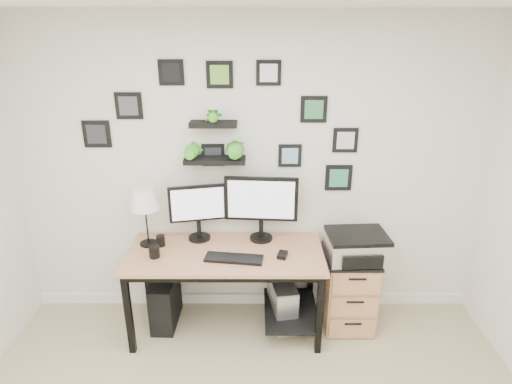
{
  "coord_description": "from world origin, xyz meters",
  "views": [
    {
      "loc": [
        0.04,
        -1.44,
        2.48
      ],
      "look_at": [
        0.04,
        1.83,
        1.2
      ],
      "focal_mm": 30.0,
      "sensor_mm": 36.0,
      "label": 1
    }
  ],
  "objects_px": {
    "pc_tower_black": "(165,301)",
    "monitor_right": "(261,203)",
    "desk": "(230,263)",
    "table_lamp": "(144,201)",
    "mug": "(154,252)",
    "pc_tower_grey": "(282,303)",
    "file_cabinet": "(348,289)",
    "monitor_left": "(198,208)",
    "printer": "(356,246)"
  },
  "relations": [
    {
      "from": "table_lamp",
      "to": "pc_tower_black",
      "type": "distance_m",
      "value": 0.94
    },
    {
      "from": "desk",
      "to": "mug",
      "type": "distance_m",
      "value": 0.63
    },
    {
      "from": "monitor_right",
      "to": "mug",
      "type": "height_order",
      "value": "monitor_right"
    },
    {
      "from": "pc_tower_black",
      "to": "file_cabinet",
      "type": "bearing_deg",
      "value": 1.91
    },
    {
      "from": "pc_tower_black",
      "to": "pc_tower_grey",
      "type": "bearing_deg",
      "value": 0.39
    },
    {
      "from": "desk",
      "to": "monitor_right",
      "type": "distance_m",
      "value": 0.56
    },
    {
      "from": "desk",
      "to": "pc_tower_grey",
      "type": "height_order",
      "value": "desk"
    },
    {
      "from": "table_lamp",
      "to": "file_cabinet",
      "type": "height_order",
      "value": "table_lamp"
    },
    {
      "from": "desk",
      "to": "monitor_left",
      "type": "height_order",
      "value": "monitor_left"
    },
    {
      "from": "mug",
      "to": "file_cabinet",
      "type": "xyz_separation_m",
      "value": [
        1.61,
        0.17,
        -0.46
      ]
    },
    {
      "from": "monitor_left",
      "to": "table_lamp",
      "type": "xyz_separation_m",
      "value": [
        -0.42,
        -0.09,
        0.11
      ]
    },
    {
      "from": "desk",
      "to": "monitor_right",
      "type": "xyz_separation_m",
      "value": [
        0.26,
        0.19,
        0.46
      ]
    },
    {
      "from": "file_cabinet",
      "to": "pc_tower_grey",
      "type": "bearing_deg",
      "value": -176.71
    },
    {
      "from": "monitor_right",
      "to": "desk",
      "type": "bearing_deg",
      "value": -143.81
    },
    {
      "from": "mug",
      "to": "printer",
      "type": "relative_size",
      "value": 0.19
    },
    {
      "from": "desk",
      "to": "table_lamp",
      "type": "distance_m",
      "value": 0.87
    },
    {
      "from": "pc_tower_grey",
      "to": "file_cabinet",
      "type": "xyz_separation_m",
      "value": [
        0.58,
        0.03,
        0.12
      ]
    },
    {
      "from": "desk",
      "to": "file_cabinet",
      "type": "xyz_separation_m",
      "value": [
        1.02,
        0.06,
        -0.29
      ]
    },
    {
      "from": "table_lamp",
      "to": "monitor_left",
      "type": "bearing_deg",
      "value": 12.29
    },
    {
      "from": "printer",
      "to": "pc_tower_grey",
      "type": "bearing_deg",
      "value": 178.95
    },
    {
      "from": "monitor_right",
      "to": "pc_tower_black",
      "type": "relative_size",
      "value": 1.4
    },
    {
      "from": "monitor_left",
      "to": "table_lamp",
      "type": "distance_m",
      "value": 0.44
    },
    {
      "from": "monitor_right",
      "to": "pc_tower_black",
      "type": "height_order",
      "value": "monitor_right"
    },
    {
      "from": "mug",
      "to": "pc_tower_grey",
      "type": "relative_size",
      "value": 0.21
    },
    {
      "from": "desk",
      "to": "mug",
      "type": "height_order",
      "value": "mug"
    },
    {
      "from": "pc_tower_grey",
      "to": "monitor_right",
      "type": "bearing_deg",
      "value": 138.79
    },
    {
      "from": "pc_tower_black",
      "to": "printer",
      "type": "distance_m",
      "value": 1.72
    },
    {
      "from": "monitor_left",
      "to": "pc_tower_grey",
      "type": "bearing_deg",
      "value": -13.15
    },
    {
      "from": "pc_tower_black",
      "to": "monitor_right",
      "type": "bearing_deg",
      "value": 11.24
    },
    {
      "from": "monitor_left",
      "to": "pc_tower_grey",
      "type": "height_order",
      "value": "monitor_left"
    },
    {
      "from": "printer",
      "to": "desk",
      "type": "bearing_deg",
      "value": -179.23
    },
    {
      "from": "table_lamp",
      "to": "file_cabinet",
      "type": "distance_m",
      "value": 1.9
    },
    {
      "from": "monitor_left",
      "to": "desk",
      "type": "bearing_deg",
      "value": -35.06
    },
    {
      "from": "pc_tower_black",
      "to": "pc_tower_grey",
      "type": "height_order",
      "value": "pc_tower_black"
    },
    {
      "from": "table_lamp",
      "to": "printer",
      "type": "distance_m",
      "value": 1.78
    },
    {
      "from": "mug",
      "to": "pc_tower_grey",
      "type": "distance_m",
      "value": 1.2
    },
    {
      "from": "mug",
      "to": "pc_tower_grey",
      "type": "xyz_separation_m",
      "value": [
        1.04,
        0.14,
        -0.59
      ]
    },
    {
      "from": "monitor_left",
      "to": "table_lamp",
      "type": "relative_size",
      "value": 1.0
    },
    {
      "from": "monitor_left",
      "to": "file_cabinet",
      "type": "bearing_deg",
      "value": -5.95
    },
    {
      "from": "monitor_left",
      "to": "printer",
      "type": "xyz_separation_m",
      "value": [
        1.32,
        -0.18,
        -0.26
      ]
    },
    {
      "from": "pc_tower_black",
      "to": "monitor_left",
      "type": "bearing_deg",
      "value": 27.57
    },
    {
      "from": "pc_tower_grey",
      "to": "printer",
      "type": "xyz_separation_m",
      "value": [
        0.6,
        -0.01,
        0.57
      ]
    },
    {
      "from": "pc_tower_black",
      "to": "printer",
      "type": "bearing_deg",
      "value": 0.35
    },
    {
      "from": "printer",
      "to": "monitor_left",
      "type": "bearing_deg",
      "value": 172.27
    },
    {
      "from": "file_cabinet",
      "to": "monitor_right",
      "type": "bearing_deg",
      "value": 170.3
    },
    {
      "from": "monitor_right",
      "to": "file_cabinet",
      "type": "xyz_separation_m",
      "value": [
        0.76,
        -0.13,
        -0.75
      ]
    },
    {
      "from": "monitor_right",
      "to": "monitor_left",
      "type": "bearing_deg",
      "value": 179.51
    },
    {
      "from": "desk",
      "to": "table_lamp",
      "type": "xyz_separation_m",
      "value": [
        -0.69,
        0.1,
        0.52
      ]
    },
    {
      "from": "pc_tower_grey",
      "to": "printer",
      "type": "distance_m",
      "value": 0.83
    },
    {
      "from": "file_cabinet",
      "to": "monitor_left",
      "type": "bearing_deg",
      "value": 174.05
    }
  ]
}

